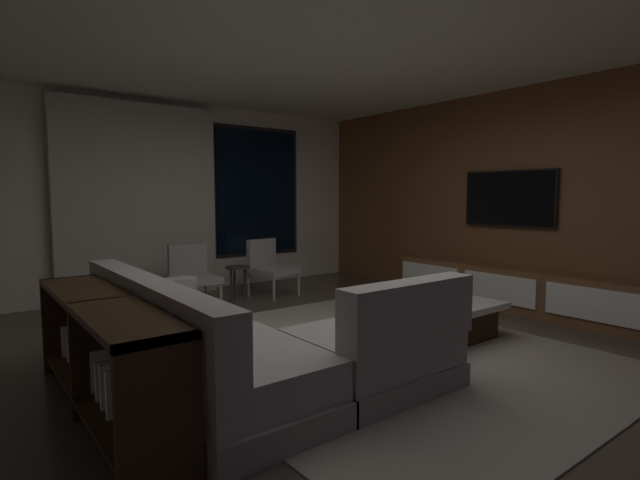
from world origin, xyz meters
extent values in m
plane|color=#473D33|center=(0.00, 0.00, 0.00)|extent=(9.20, 9.20, 0.00)
cube|color=silver|center=(0.00, 3.66, 1.35)|extent=(6.60, 0.12, 2.70)
cube|color=black|center=(1.30, 3.60, 1.45)|extent=(1.52, 0.02, 2.02)
cube|color=black|center=(1.30, 3.58, 1.45)|extent=(1.40, 0.03, 1.90)
cube|color=beige|center=(-0.55, 3.48, 1.30)|extent=(2.10, 0.12, 2.60)
cube|color=brown|center=(3.06, 0.00, 1.35)|extent=(0.12, 7.80, 2.70)
plane|color=silver|center=(0.00, 0.00, 2.70)|extent=(8.20, 8.20, 0.00)
cube|color=gray|center=(0.35, -0.10, 0.01)|extent=(3.20, 3.80, 0.01)
cube|color=gray|center=(-1.17, 0.19, 0.09)|extent=(0.90, 2.50, 0.18)
cube|color=#9E9991|center=(-1.17, 0.19, 0.30)|extent=(0.86, 2.42, 0.24)
cube|color=#9E9991|center=(-1.52, 0.19, 0.62)|extent=(0.20, 2.50, 0.40)
cube|color=#9E9991|center=(-1.17, 1.34, 0.51)|extent=(0.90, 0.20, 0.18)
cube|color=gray|center=(-0.19, -0.61, 0.09)|extent=(1.10, 0.90, 0.18)
cube|color=#9E9991|center=(-0.19, -0.61, 0.30)|extent=(1.07, 0.86, 0.24)
cube|color=#9E9991|center=(-0.19, -0.96, 0.62)|extent=(1.10, 0.20, 0.40)
cube|color=beige|center=(-1.40, 0.74, 0.58)|extent=(0.10, 0.36, 0.36)
cube|color=#B2A893|center=(-1.40, -0.11, 0.58)|extent=(0.10, 0.36, 0.36)
cube|color=black|center=(1.10, 0.00, 0.15)|extent=(1.00, 1.00, 0.30)
cube|color=white|center=(1.10, 0.00, 0.33)|extent=(1.16, 1.16, 0.06)
cube|color=#68904D|center=(1.02, 0.02, 0.38)|extent=(0.27, 0.21, 0.03)
cube|color=#B37F99|center=(1.02, 0.02, 0.41)|extent=(0.23, 0.19, 0.03)
cube|color=#68ADCF|center=(1.03, 0.02, 0.43)|extent=(0.29, 0.19, 0.02)
cylinder|color=#B2ADA0|center=(1.22, 2.32, 0.18)|extent=(0.04, 0.04, 0.36)
cylinder|color=#B2ADA0|center=(0.75, 2.22, 0.18)|extent=(0.04, 0.04, 0.36)
cylinder|color=#B2ADA0|center=(1.11, 2.81, 0.18)|extent=(0.04, 0.04, 0.36)
cylinder|color=#B2ADA0|center=(0.64, 2.71, 0.18)|extent=(0.04, 0.04, 0.36)
cube|color=#9E9991|center=(0.93, 2.51, 0.36)|extent=(0.65, 0.66, 0.08)
cube|color=#9E9991|center=(0.88, 2.75, 0.59)|extent=(0.49, 0.18, 0.38)
cylinder|color=#B2ADA0|center=(0.00, 2.24, 0.18)|extent=(0.04, 0.04, 0.36)
cylinder|color=#B2ADA0|center=(-0.47, 2.26, 0.18)|extent=(0.04, 0.04, 0.36)
cylinder|color=#B2ADA0|center=(0.03, 2.74, 0.18)|extent=(0.04, 0.04, 0.36)
cylinder|color=#B2ADA0|center=(-0.45, 2.76, 0.18)|extent=(0.04, 0.04, 0.36)
cube|color=#9E9991|center=(-0.22, 2.50, 0.36)|extent=(0.57, 0.59, 0.08)
cube|color=#9E9991|center=(-0.21, 2.74, 0.59)|extent=(0.49, 0.11, 0.38)
cylinder|color=#333338|center=(0.30, 2.55, 0.23)|extent=(0.03, 0.03, 0.46)
cylinder|color=#333338|center=(0.50, 2.55, 0.23)|extent=(0.03, 0.03, 0.46)
cylinder|color=#333338|center=(0.40, 2.65, 0.23)|extent=(0.03, 0.03, 0.46)
cylinder|color=#333338|center=(0.40, 2.55, 0.45)|extent=(0.32, 0.32, 0.02)
cube|color=brown|center=(2.78, 0.10, 0.26)|extent=(0.44, 3.10, 0.52)
cube|color=white|center=(2.55, -0.94, 0.29)|extent=(0.02, 0.93, 0.33)
cube|color=white|center=(2.55, 0.10, 0.29)|extent=(0.02, 0.93, 0.33)
cube|color=white|center=(2.55, 1.15, 0.29)|extent=(0.02, 0.93, 0.33)
cube|color=black|center=(2.74, -0.75, 0.12)|extent=(0.33, 0.68, 0.19)
cube|color=slate|center=(2.74, -1.01, 0.10)|extent=(0.03, 0.04, 0.15)
cube|color=#A09F98|center=(2.74, -0.94, 0.11)|extent=(0.03, 0.04, 0.18)
cube|color=#94CF86|center=(2.74, -0.86, 0.10)|extent=(0.03, 0.04, 0.16)
cube|color=#BE5274|center=(2.74, -0.79, 0.11)|extent=(0.03, 0.04, 0.16)
cube|color=#455E43|center=(2.74, -0.72, 0.11)|extent=(0.03, 0.04, 0.18)
cube|color=#7A624F|center=(2.74, -0.64, 0.10)|extent=(0.03, 0.04, 0.14)
cube|color=#C952A1|center=(2.74, -0.57, 0.10)|extent=(0.03, 0.04, 0.16)
cube|color=#D6A588|center=(2.74, -0.49, 0.11)|extent=(0.03, 0.04, 0.16)
cube|color=black|center=(2.95, 0.25, 1.35)|extent=(0.04, 1.21, 0.70)
cube|color=black|center=(2.95, 0.25, 1.35)|extent=(0.05, 1.17, 0.66)
cube|color=black|center=(-1.84, 0.09, 0.72)|extent=(0.40, 2.10, 0.04)
cube|color=black|center=(-1.84, 0.09, 0.14)|extent=(0.38, 2.04, 0.03)
cube|color=black|center=(-1.84, -0.94, 0.37)|extent=(0.40, 0.04, 0.74)
cube|color=black|center=(-1.84, 1.12, 0.37)|extent=(0.40, 0.04, 0.74)
cube|color=black|center=(-1.84, 0.09, 0.37)|extent=(0.38, 0.03, 0.74)
cube|color=silver|center=(-1.84, -0.78, 0.28)|extent=(0.18, 0.04, 0.25)
cube|color=white|center=(-1.83, -0.63, 0.27)|extent=(0.18, 0.04, 0.24)
cube|color=silver|center=(-1.83, -0.49, 0.29)|extent=(0.18, 0.04, 0.26)
cube|color=silver|center=(-1.85, -0.34, 0.29)|extent=(0.18, 0.04, 0.27)
cube|color=silver|center=(-1.84, -0.20, 0.29)|extent=(0.18, 0.04, 0.26)
cube|color=silver|center=(-1.84, -0.05, 0.27)|extent=(0.18, 0.04, 0.24)
cube|color=silver|center=(-1.83, 0.09, 0.29)|extent=(0.18, 0.04, 0.27)
cube|color=white|center=(-1.84, 0.24, 0.29)|extent=(0.18, 0.04, 0.27)
cube|color=silver|center=(-1.83, 0.39, 0.27)|extent=(0.18, 0.04, 0.24)
cube|color=white|center=(-1.85, 0.53, 0.27)|extent=(0.18, 0.04, 0.22)
cube|color=silver|center=(-1.83, 0.68, 0.27)|extent=(0.18, 0.04, 0.23)
cube|color=silver|center=(-1.84, 0.82, 0.28)|extent=(0.18, 0.04, 0.24)
cube|color=silver|center=(-1.85, 0.97, 0.27)|extent=(0.18, 0.04, 0.23)
camera|label=1|loc=(-2.55, -3.05, 1.37)|focal=26.95mm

